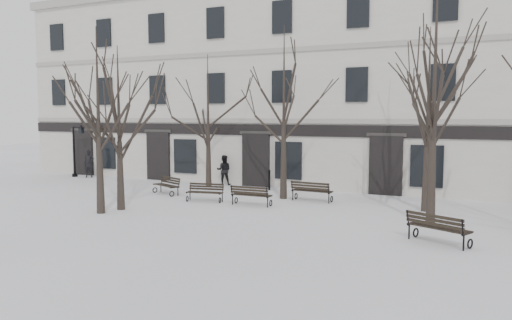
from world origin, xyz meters
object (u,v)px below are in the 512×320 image
Objects in this scene: bench_4 at (312,190)px; lamp_post at (77,147)px; bench_1 at (251,195)px; tree_2 at (435,61)px; tree_0 at (98,98)px; bench_0 at (205,192)px; bench_2 at (438,227)px; bench_3 at (167,185)px; tree_1 at (119,108)px.

bench_4 is 0.57× the size of lamp_post.
bench_1 is 0.94× the size of bench_4.
bench_4 is (2.03, 2.11, 0.02)m from bench_1.
lamp_post is at bearing 166.32° from tree_2.
tree_0 is at bearing 45.63° from bench_4.
bench_0 is 10.81m from bench_2.
tree_2 is 5.14× the size of bench_3.
bench_2 is 23.62m from lamp_post.
tree_0 is 6.27m from bench_0.
bench_3 is 7.23m from bench_4.
bench_1 is 0.99× the size of bench_3.
tree_2 is (11.95, 2.16, 1.55)m from tree_1.
tree_0 reaches higher than bench_0.
tree_0 is 3.90× the size of bench_4.
lamp_post is at bearing 5.97° from bench_2.
tree_2 is at bearing 14.86° from bench_3.
bench_0 is at bearing 6.69° from bench_2.
lamp_post reaches higher than bench_1.
bench_1 is at bearing 2.06° from bench_2.
tree_2 is at bearing 14.35° from tree_0.
tree_0 is at bearing 28.17° from bench_2.
tree_2 is (12.16, 3.11, 1.17)m from tree_0.
tree_1 is at bearing -135.16° from bench_0.
tree_1 is 2.05× the size of lamp_post.
tree_2 is 5.34× the size of bench_0.
tree_2 reaches higher than bench_0.
bench_1 is at bearing -11.57° from bench_0.
bench_2 is 8.05m from bench_4.
tree_0 reaches higher than bench_2.
bench_0 is at bearing -19.82° from lamp_post.
tree_2 is 8.14m from bench_4.
tree_1 is at bearing 77.65° from tree_0.
tree_1 is at bearing -57.37° from bench_3.
tree_1 is 12.95m from bench_2.
bench_3 is 0.95× the size of bench_4.
tree_1 is (0.21, 0.95, -0.38)m from tree_0.
bench_0 is at bearing 28.56° from bench_4.
lamp_post is (-9.65, 8.42, -2.68)m from tree_0.
tree_0 reaches higher than bench_1.
tree_1 reaches higher than bench_3.
tree_0 is at bearing -165.65° from tree_2.
tree_1 is 12.58m from lamp_post.
bench_2 is at bearing -1.34° from tree_1.
tree_2 is 13.80m from bench_3.
tree_2 is 5.19× the size of bench_1.
tree_0 is 2.23× the size of lamp_post.
tree_1 reaches higher than bench_0.
bench_2 is (0.46, -2.45, -5.22)m from tree_2.
lamp_post is at bearing -18.06° from bench_1.
bench_3 is (-12.59, 2.01, -5.27)m from tree_2.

